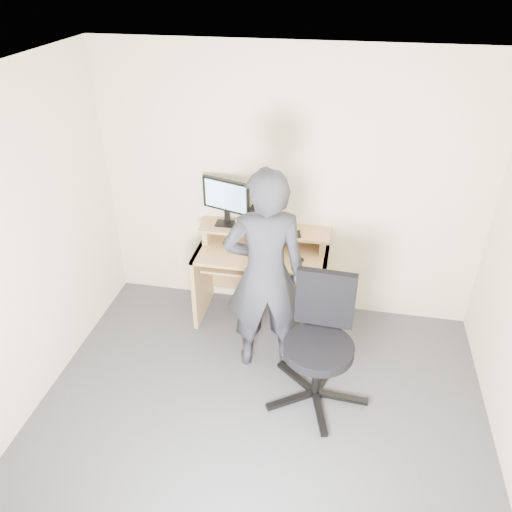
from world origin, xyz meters
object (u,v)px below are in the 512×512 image
(desk, at_px, (263,266))
(person, at_px, (265,274))
(monitor, at_px, (226,198))
(office_chair, at_px, (320,337))

(desk, xyz_separation_m, person, (0.13, -0.65, 0.35))
(desk, bearing_deg, monitor, 168.08)
(office_chair, relative_size, person, 0.57)
(desk, xyz_separation_m, monitor, (-0.36, 0.08, 0.63))
(office_chair, bearing_deg, monitor, 137.23)
(desk, bearing_deg, person, -79.07)
(person, bearing_deg, desk, -94.20)
(desk, bearing_deg, office_chair, -56.58)
(monitor, distance_m, person, 0.92)
(desk, distance_m, person, 0.75)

